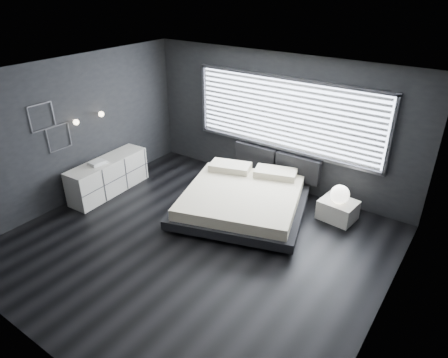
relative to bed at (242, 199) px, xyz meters
The scene contains 12 objects.
room 1.76m from the bed, 93.21° to the right, with size 6.04×6.00×2.80m.
window 1.89m from the bed, 84.72° to the left, with size 4.14×0.09×1.52m.
headboard 1.32m from the bed, 89.41° to the left, with size 1.96×0.16×0.52m.
sconce_near 3.49m from the bed, 156.25° to the right, with size 0.18×0.11×0.11m.
sconce_far 3.31m from the bed, 166.66° to the right, with size 0.18×0.11×0.11m.
wall_art_upper 3.92m from the bed, 148.06° to the right, with size 0.01×0.48×0.48m.
wall_art_lower 3.64m from the bed, 151.57° to the right, with size 0.01×0.48×0.48m.
bed is the anchor object (origin of this frame).
nightstand 1.80m from the bed, 27.17° to the left, with size 0.64×0.54×0.37m, color silver.
orb_lamp 1.80m from the bed, 25.80° to the left, with size 0.34×0.34×0.34m, color white.
dresser 2.88m from the bed, 161.29° to the right, with size 0.61×1.84×0.73m.
book_stack 2.98m from the bed, 157.04° to the right, with size 0.29×0.36×0.07m.
Camera 1 is at (3.58, -4.25, 4.13)m, focal length 32.00 mm.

